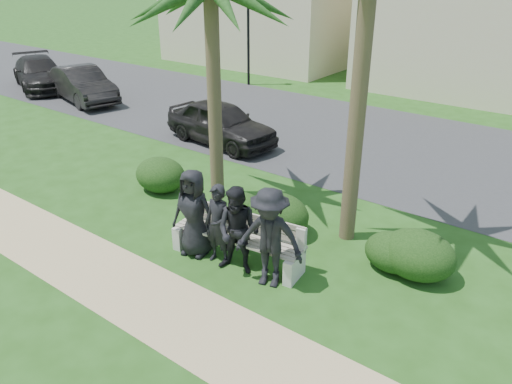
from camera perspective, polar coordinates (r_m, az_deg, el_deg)
ground at (r=9.78m, az=-2.36°, el=-7.97°), size 160.00×160.00×0.00m
footpath at (r=8.73m, az=-10.05°, el=-13.02°), size 30.00×1.60×0.01m
asphalt_street at (r=16.13m, az=15.97°, el=4.82°), size 160.00×8.00×0.01m
stucco_bldg_right at (r=25.14m, az=24.02°, el=19.33°), size 8.40×8.40×7.30m
street_lamp at (r=23.31m, az=-0.90°, el=19.25°), size 0.36×0.36×4.29m
park_bench at (r=9.64m, az=-2.09°, el=-5.59°), size 2.73×0.95×0.93m
man_a at (r=9.69m, az=-7.12°, el=-2.40°), size 0.97×0.73×1.78m
man_b at (r=9.41m, az=-4.34°, el=-3.75°), size 0.61×0.43×1.61m
man_c at (r=9.09m, az=-2.04°, el=-4.47°), size 0.97×0.84×1.71m
man_d at (r=8.68m, az=1.55°, el=-5.31°), size 1.37×1.02×1.89m
hedge_a at (r=12.75m, az=-10.88°, el=2.07°), size 1.34×1.11×0.88m
hedge_c at (r=11.00m, az=-1.62°, el=-1.83°), size 1.08×0.89×0.71m
hedge_d at (r=10.55m, az=2.49°, el=-2.47°), size 1.39×1.15×0.91m
hedge_e at (r=9.75m, az=15.55°, el=-6.54°), size 1.13×0.94×0.74m
hedge_f at (r=9.65m, az=18.03°, el=-6.69°), size 1.38×1.14×0.90m
car_a at (r=15.80m, az=-4.03°, el=7.88°), size 4.04×1.96×1.33m
car_b at (r=21.89m, az=-19.22°, el=11.52°), size 4.41×2.44×1.38m
car_c at (r=24.93m, az=-23.47°, el=12.36°), size 5.03×3.55×1.35m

